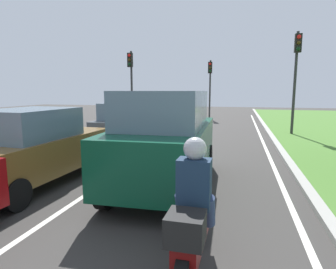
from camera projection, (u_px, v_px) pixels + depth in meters
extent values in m
plane|color=#383533|center=(179.00, 143.00, 12.50)|extent=(60.00, 60.00, 0.00)
cube|color=silver|center=(164.00, 142.00, 12.67)|extent=(0.12, 32.00, 0.01)
cube|color=silver|center=(265.00, 147.00, 11.62)|extent=(0.12, 32.00, 0.01)
cube|color=#9E9B93|center=(278.00, 146.00, 11.49)|extent=(0.24, 48.00, 0.12)
cube|color=#0C472D|center=(166.00, 148.00, 6.73)|extent=(2.06, 4.57, 1.10)
cube|color=slate|center=(165.00, 109.00, 6.44)|extent=(1.80, 2.76, 0.80)
cylinder|color=black|center=(149.00, 155.00, 8.47)|extent=(0.25, 0.77, 0.76)
cylinder|color=black|center=(208.00, 158.00, 8.11)|extent=(0.25, 0.77, 0.76)
cylinder|color=black|center=(105.00, 190.00, 5.51)|extent=(0.25, 0.77, 0.76)
cylinder|color=black|center=(195.00, 197.00, 5.15)|extent=(0.25, 0.77, 0.76)
cube|color=brown|center=(35.00, 154.00, 6.96)|extent=(1.93, 4.37, 0.84)
cube|color=slate|center=(30.00, 124.00, 6.75)|extent=(1.64, 2.16, 0.70)
cylinder|color=black|center=(49.00, 156.00, 8.64)|extent=(0.25, 0.65, 0.64)
cylinder|color=black|center=(96.00, 160.00, 8.18)|extent=(0.25, 0.65, 0.64)
cylinder|color=black|center=(16.00, 195.00, 5.41)|extent=(0.25, 0.65, 0.64)
cube|color=#474C51|center=(125.00, 127.00, 12.43)|extent=(1.71, 3.73, 0.80)
cube|color=slate|center=(122.00, 111.00, 12.08)|extent=(1.52, 1.93, 0.68)
cylinder|color=black|center=(120.00, 132.00, 13.87)|extent=(0.23, 0.60, 0.60)
cylinder|color=black|center=(150.00, 133.00, 13.53)|extent=(0.23, 0.60, 0.60)
cylinder|color=black|center=(96.00, 141.00, 11.45)|extent=(0.23, 0.60, 0.60)
cylinder|color=black|center=(131.00, 142.00, 11.11)|extent=(0.23, 0.60, 0.60)
cube|color=#590A0A|center=(194.00, 228.00, 3.55)|extent=(0.29, 1.40, 0.36)
ellipsoid|color=#590A0A|center=(199.00, 201.00, 3.85)|extent=(0.28, 0.50, 0.24)
cube|color=black|center=(186.00, 228.00, 2.99)|extent=(0.40, 0.40, 0.32)
cylinder|color=black|center=(202.00, 224.00, 4.26)|extent=(0.11, 0.60, 0.60)
cube|color=#192D47|center=(194.00, 183.00, 3.41)|extent=(0.40, 0.26, 0.60)
sphere|color=#B2B2B7|center=(195.00, 149.00, 3.38)|extent=(0.28, 0.28, 0.28)
cylinder|color=navy|center=(182.00, 208.00, 3.63)|extent=(0.16, 0.30, 0.45)
cylinder|color=navy|center=(209.00, 211.00, 3.54)|extent=(0.16, 0.30, 0.45)
cylinder|color=#2D2D2D|center=(295.00, 84.00, 14.54)|extent=(0.14, 0.14, 5.22)
cube|color=black|center=(298.00, 43.00, 14.04)|extent=(0.32, 0.24, 0.90)
sphere|color=red|center=(299.00, 37.00, 13.87)|extent=(0.20, 0.20, 0.20)
sphere|color=#382B0C|center=(299.00, 43.00, 13.92)|extent=(0.20, 0.20, 0.20)
sphere|color=black|center=(298.00, 49.00, 13.96)|extent=(0.20, 0.20, 0.20)
cylinder|color=#2D2D2D|center=(132.00, 89.00, 18.95)|extent=(0.14, 0.14, 4.86)
cube|color=black|center=(130.00, 60.00, 18.48)|extent=(0.32, 0.24, 0.90)
sphere|color=red|center=(129.00, 55.00, 18.32)|extent=(0.20, 0.20, 0.20)
sphere|color=#382B0C|center=(129.00, 60.00, 18.36)|extent=(0.20, 0.20, 0.20)
sphere|color=black|center=(129.00, 64.00, 18.40)|extent=(0.20, 0.20, 0.20)
cylinder|color=#2D2D2D|center=(210.00, 90.00, 23.47)|extent=(0.14, 0.14, 4.75)
cube|color=black|center=(210.00, 68.00, 23.01)|extent=(0.32, 0.24, 0.90)
sphere|color=red|center=(210.00, 64.00, 22.84)|extent=(0.20, 0.20, 0.20)
sphere|color=#382B0C|center=(210.00, 68.00, 22.88)|extent=(0.20, 0.20, 0.20)
sphere|color=black|center=(210.00, 71.00, 22.92)|extent=(0.20, 0.20, 0.20)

